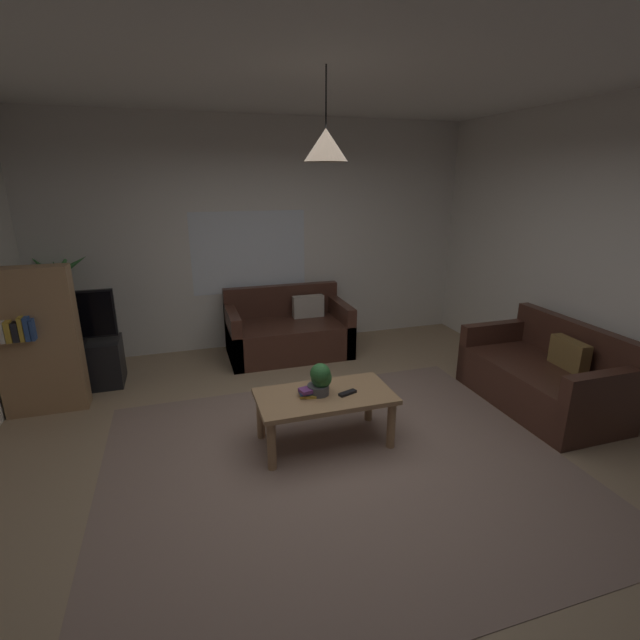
{
  "coord_description": "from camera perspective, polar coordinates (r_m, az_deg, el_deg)",
  "views": [
    {
      "loc": [
        -1.05,
        -3.04,
        2.16
      ],
      "look_at": [
        0.0,
        0.3,
        1.05
      ],
      "focal_mm": 25.45,
      "sensor_mm": 36.0,
      "label": 1
    }
  ],
  "objects": [
    {
      "name": "floor",
      "position": [
        3.87,
        1.39,
        -16.45
      ],
      "size": [
        5.46,
        5.45,
        0.02
      ],
      "primitive_type": "cube",
      "color": "#9E8466",
      "rests_on": "ground"
    },
    {
      "name": "rug",
      "position": [
        3.71,
        2.43,
        -17.91
      ],
      "size": [
        3.55,
        3.0,
        0.01
      ],
      "primitive_type": "cube",
      "color": "gray",
      "rests_on": "ground"
    },
    {
      "name": "wall_back",
      "position": [
        5.93,
        -7.24,
        10.42
      ],
      "size": [
        5.58,
        0.06,
        2.87
      ],
      "primitive_type": "cube",
      "color": "silver",
      "rests_on": "ground"
    },
    {
      "name": "wall_right",
      "position": [
        4.92,
        33.81,
        6.17
      ],
      "size": [
        0.06,
        5.45,
        2.87
      ],
      "primitive_type": "cube",
      "color": "silver",
      "rests_on": "ground"
    },
    {
      "name": "ceiling",
      "position": [
        3.29,
        1.81,
        30.23
      ],
      "size": [
        5.46,
        5.45,
        0.02
      ],
      "primitive_type": "cube",
      "color": "white"
    },
    {
      "name": "window_pane",
      "position": [
        5.89,
        -8.88,
        8.39
      ],
      "size": [
        1.45,
        0.01,
        1.03
      ],
      "primitive_type": "cube",
      "color": "white"
    },
    {
      "name": "couch_under_window",
      "position": [
        5.73,
        -4.0,
        -1.64
      ],
      "size": [
        1.49,
        0.84,
        0.82
      ],
      "color": "#47281E",
      "rests_on": "ground"
    },
    {
      "name": "couch_right_side",
      "position": [
        4.97,
        26.24,
        -6.63
      ],
      "size": [
        0.84,
        1.5,
        0.82
      ],
      "rotation": [
        0.0,
        0.0,
        -1.57
      ],
      "color": "#47281E",
      "rests_on": "ground"
    },
    {
      "name": "coffee_table",
      "position": [
        3.81,
        0.61,
        -10.28
      ],
      "size": [
        1.12,
        0.58,
        0.45
      ],
      "color": "#A87F56",
      "rests_on": "ground"
    },
    {
      "name": "book_on_table_0",
      "position": [
        3.74,
        -1.51,
        -9.4
      ],
      "size": [
        0.16,
        0.14,
        0.02
      ],
      "primitive_type": "cube",
      "rotation": [
        0.0,
        0.0,
        -0.26
      ],
      "color": "gold",
      "rests_on": "coffee_table"
    },
    {
      "name": "book_on_table_1",
      "position": [
        3.73,
        -1.56,
        -9.04
      ],
      "size": [
        0.15,
        0.11,
        0.02
      ],
      "primitive_type": "cube",
      "rotation": [
        0.0,
        0.0,
        -0.08
      ],
      "color": "#2D4C8C",
      "rests_on": "coffee_table"
    },
    {
      "name": "book_on_table_2",
      "position": [
        3.71,
        -1.53,
        -8.79
      ],
      "size": [
        0.15,
        0.13,
        0.03
      ],
      "primitive_type": "cube",
      "rotation": [
        0.0,
        0.0,
        0.25
      ],
      "color": "#72387F",
      "rests_on": "coffee_table"
    },
    {
      "name": "remote_on_table_0",
      "position": [
        3.77,
        3.49,
        -9.14
      ],
      "size": [
        0.17,
        0.1,
        0.02
      ],
      "primitive_type": "cube",
      "rotation": [
        0.0,
        0.0,
        5.05
      ],
      "color": "black",
      "rests_on": "coffee_table"
    },
    {
      "name": "potted_plant_on_table",
      "position": [
        3.72,
        0.04,
        -7.38
      ],
      "size": [
        0.2,
        0.19,
        0.27
      ],
      "color": "#4C4C51",
      "rests_on": "coffee_table"
    },
    {
      "name": "tv_stand",
      "position": [
        5.48,
        -28.23,
        -5.01
      ],
      "size": [
        0.9,
        0.44,
        0.5
      ],
      "primitive_type": "cube",
      "color": "black",
      "rests_on": "ground"
    },
    {
      "name": "tv",
      "position": [
        5.29,
        -29.09,
        0.28
      ],
      "size": [
        0.9,
        0.16,
        0.55
      ],
      "color": "black",
      "rests_on": "tv_stand"
    },
    {
      "name": "potted_palm_corner",
      "position": [
        5.92,
        -29.52,
        -0.33
      ],
      "size": [
        0.72,
        0.72,
        1.39
      ],
      "color": "brown",
      "rests_on": "ground"
    },
    {
      "name": "bookshelf_corner",
      "position": [
        4.94,
        -32.0,
        -2.28
      ],
      "size": [
        0.7,
        0.31,
        1.4
      ],
      "color": "#A87F56",
      "rests_on": "ground"
    },
    {
      "name": "pendant_lamp",
      "position": [
        3.37,
        0.72,
        21.16
      ],
      "size": [
        0.31,
        0.31,
        0.61
      ],
      "color": "black"
    }
  ]
}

